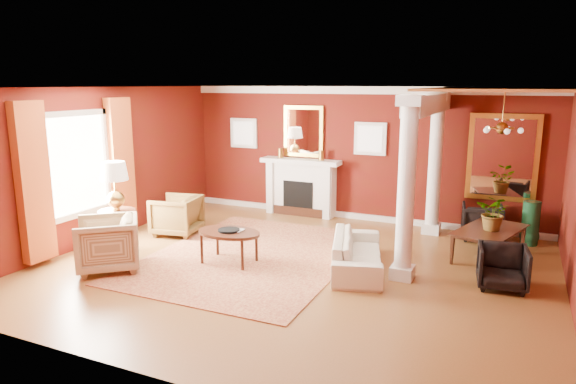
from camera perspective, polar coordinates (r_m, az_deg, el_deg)
The scene contains 27 objects.
ground at distance 8.47m, azimuth 0.66°, elevation -8.50°, with size 8.00×8.00×0.00m, color brown.
room_shell at distance 7.99m, azimuth 0.70°, elevation 5.19°, with size 8.04×7.04×2.92m.
fireplace at distance 11.72m, azimuth 1.42°, elevation 0.58°, with size 1.85×0.42×1.29m.
overmantel_mirror at distance 11.67m, azimuth 1.72°, elevation 6.75°, with size 0.95×0.07×1.15m.
flank_window_left at distance 12.37m, azimuth -4.94°, elevation 6.54°, with size 0.70×0.07×0.70m.
flank_window_right at distance 11.18m, azimuth 9.12°, elevation 5.86°, with size 0.70×0.07×0.70m.
left_window at distance 9.85m, azimuth -22.04°, elevation 2.12°, with size 0.21×2.55×2.60m.
column_front at distance 7.86m, azimuth 13.01°, elevation 0.40°, with size 0.36×0.36×2.80m.
column_back at distance 10.48m, azimuth 16.03°, elevation 3.09°, with size 0.36×0.36×2.80m.
header_beam at distance 9.29m, azimuth 15.40°, elevation 9.45°, with size 0.30×3.20×0.32m, color white.
amber_ceiling at distance 9.01m, azimuth 22.67°, elevation 10.49°, with size 2.30×3.40×0.04m, color #E08C42.
dining_mirror at distance 10.81m, azimuth 22.74°, elevation 3.54°, with size 1.30×0.07×1.70m.
chandelier at distance 9.09m, azimuth 22.68°, elevation 6.56°, with size 0.60×0.62×0.75m.
crown_trim at distance 11.19m, azimuth 8.03°, elevation 11.14°, with size 8.00×0.08×0.16m, color white.
base_trim at distance 11.56m, azimuth 7.63°, elevation -2.68°, with size 8.00×0.08×0.12m, color white.
rug at distance 9.06m, azimuth -4.05°, elevation -7.08°, with size 3.30×4.39×0.02m, color maroon.
sofa at distance 8.40m, azimuth 7.74°, elevation -6.05°, with size 1.94×0.57×0.76m, color white.
armchair_leopard at distance 10.44m, azimuth -12.29°, elevation -2.33°, with size 0.84×0.78×0.86m, color black.
armchair_stripe at distance 8.77m, azimuth -19.44°, elevation -5.18°, with size 0.93×0.87×0.96m, color tan.
coffee_table at distance 8.62m, azimuth -6.58°, elevation -4.64°, with size 1.10×1.10×0.55m.
coffee_book at distance 8.61m, azimuth -6.07°, elevation -3.58°, with size 0.16×0.02×0.22m, color black.
side_table at distance 9.50m, azimuth -18.65°, elevation 0.14°, with size 0.65×0.65×1.63m.
dining_table at distance 9.43m, azimuth 21.63°, elevation -4.52°, with size 1.51×0.53×0.84m, color black.
dining_chair_near at distance 8.22m, azimuth 22.75°, elevation -7.51°, with size 0.68×0.64×0.70m, color black.
dining_chair_far at distance 10.59m, azimuth 20.73°, elevation -2.94°, with size 0.73×0.69×0.76m, color black.
green_urn at distance 10.59m, azimuth 25.30°, elevation -3.59°, with size 0.35×0.35×0.84m.
potted_plant at distance 9.22m, azimuth 22.09°, elevation -0.69°, with size 0.55×0.61×0.47m, color #26591E.
Camera 1 is at (3.21, -7.26, 2.96)m, focal length 32.00 mm.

